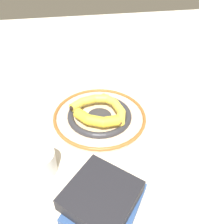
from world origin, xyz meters
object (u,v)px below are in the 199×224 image
at_px(book_stack, 103,202).
at_px(banana_c, 116,108).
at_px(banana_b, 95,119).
at_px(decorative_bowl, 100,116).
at_px(banana_a, 90,101).
at_px(coffee_mug, 40,162).

bearing_deg(book_stack, banana_c, 21.18).
bearing_deg(banana_b, banana_c, 56.28).
bearing_deg(banana_b, decorative_bowl, 91.30).
bearing_deg(decorative_bowl, book_stack, -99.54).
relative_size(banana_a, book_stack, 0.75).
bearing_deg(coffee_mug, banana_a, -73.11).
xyz_separation_m(decorative_bowl, coffee_mug, (-0.22, -0.20, 0.02)).
xyz_separation_m(decorative_bowl, banana_c, (0.06, -0.01, 0.03)).
bearing_deg(banana_a, book_stack, 72.98).
bearing_deg(banana_c, coffee_mug, 114.26).
bearing_deg(banana_a, banana_b, 77.74).
xyz_separation_m(banana_a, coffee_mug, (-0.19, -0.26, -0.01)).
height_order(banana_c, book_stack, book_stack).
bearing_deg(coffee_mug, banana_c, -91.96).
bearing_deg(banana_c, book_stack, 150.60).
distance_m(banana_b, banana_c, 0.11).
bearing_deg(banana_b, book_stack, -70.51).
distance_m(decorative_bowl, coffee_mug, 0.30).
height_order(decorative_bowl, book_stack, book_stack).
height_order(decorative_bowl, banana_b, banana_b).
height_order(banana_a, banana_c, banana_a).
bearing_deg(book_stack, banana_b, 33.81).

